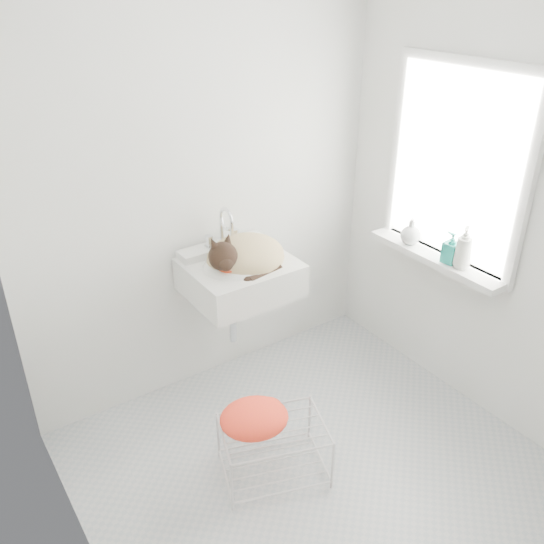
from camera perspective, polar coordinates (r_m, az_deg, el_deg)
floor at (r=3.13m, az=3.85°, el=-18.61°), size 2.20×2.00×0.02m
back_wall at (r=3.16m, az=-6.73°, el=9.00°), size 2.20×0.02×2.50m
right_wall at (r=3.14m, az=20.79°, el=7.26°), size 0.02×2.00×2.50m
left_wall at (r=1.96m, az=-21.30°, el=-5.43°), size 0.02×2.00×2.50m
window_glass at (r=3.21m, az=18.08°, el=10.03°), size 0.01×0.80×1.00m
window_frame at (r=3.20m, az=17.91°, el=9.99°), size 0.04×0.90×1.10m
windowsill at (r=3.34m, az=15.97°, el=1.38°), size 0.16×0.88×0.04m
sink at (r=3.13m, az=-3.24°, el=0.98°), size 0.58×0.50×0.23m
faucet at (r=3.21m, az=-4.99°, el=4.41°), size 0.21×0.15×0.21m
cat at (r=3.10m, az=-2.90°, el=1.58°), size 0.47×0.40×0.29m
wire_rack at (r=2.98m, az=0.15°, el=-17.34°), size 0.58×0.49×0.30m
towel at (r=2.85m, az=-1.78°, el=-15.01°), size 0.40×0.34×0.14m
bottle_a at (r=3.23m, az=18.31°, el=0.44°), size 0.10×0.10×0.20m
bottle_b at (r=3.27m, az=17.28°, el=0.95°), size 0.09×0.09×0.17m
bottle_c at (r=3.44m, az=13.58°, el=2.81°), size 0.16×0.16×0.15m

